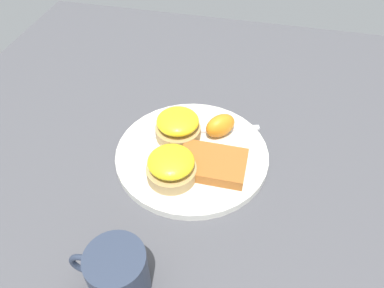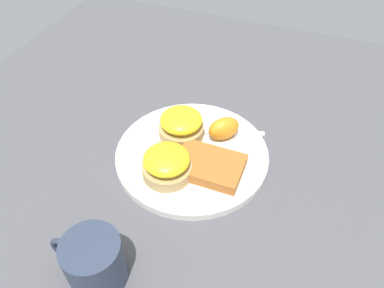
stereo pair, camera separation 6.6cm
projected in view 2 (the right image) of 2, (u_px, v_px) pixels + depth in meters
ground_plane at (192, 157)px, 0.69m from camera, size 1.10×1.10×0.00m
plate at (192, 154)px, 0.68m from camera, size 0.28×0.28×0.01m
sandwich_benedict_left at (181, 125)px, 0.69m from camera, size 0.08×0.08×0.05m
sandwich_benedict_right at (167, 164)px, 0.62m from camera, size 0.08×0.08×0.05m
hashbrown_patty at (209, 166)px, 0.64m from camera, size 0.12×0.08×0.02m
orange_wedge at (224, 128)px, 0.69m from camera, size 0.07×0.07×0.04m
fork at (193, 131)px, 0.71m from camera, size 0.23×0.09×0.00m
cup at (94, 262)px, 0.50m from camera, size 0.11×0.08×0.08m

